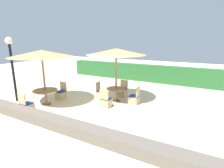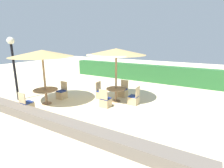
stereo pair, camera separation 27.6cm
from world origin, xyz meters
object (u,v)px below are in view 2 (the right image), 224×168
(patio_chair_center_west, at_px, (101,94))
(patio_chair_center_south, at_px, (105,102))
(patio_chair_front_left_north, at_px, (62,94))
(patio_chair_center_north, at_px, (123,92))
(patio_chair_front_left_south, at_px, (27,106))
(round_table_center, at_px, (116,91))
(parasol_front_left, at_px, (42,53))
(round_table_front_left, at_px, (46,92))
(parasol_center, at_px, (116,52))
(lamp_post, at_px, (13,56))
(patio_chair_center_east, at_px, (134,99))

(patio_chair_center_west, distance_m, patio_chair_center_south, 1.31)
(patio_chair_front_left_north, bearing_deg, patio_chair_center_north, -143.75)
(patio_chair_front_left_south, bearing_deg, round_table_center, 48.78)
(patio_chair_front_left_north, xyz_separation_m, round_table_center, (2.84, 1.10, 0.29))
(parasol_front_left, bearing_deg, round_table_front_left, -153.43)
(round_table_front_left, xyz_separation_m, patio_chair_front_left_north, (0.04, 1.02, -0.35))
(patio_chair_front_left_south, xyz_separation_m, patio_chair_center_south, (2.79, 2.27, 0.00))
(patio_chair_front_left_north, distance_m, patio_chair_center_south, 2.80)
(round_table_front_left, bearing_deg, parasol_center, 36.35)
(parasol_front_left, bearing_deg, patio_chair_front_left_south, -87.83)
(parasol_center, distance_m, round_table_center, 2.05)
(patio_chair_front_left_north, distance_m, patio_chair_front_left_south, 2.14)
(round_table_center, xyz_separation_m, patio_chair_center_west, (-0.94, -0.01, -0.29))
(patio_chair_front_left_north, relative_size, round_table_center, 0.91)
(lamp_post, height_order, patio_chair_center_west, lamp_post)
(round_table_front_left, distance_m, patio_chair_front_left_north, 1.08)
(lamp_post, height_order, patio_chair_center_north, lamp_post)
(patio_chair_front_left_south, bearing_deg, parasol_center, 48.78)
(patio_chair_front_left_north, bearing_deg, parasol_center, -158.87)
(lamp_post, xyz_separation_m, patio_chair_center_north, (4.60, 3.45, -2.09))
(lamp_post, relative_size, parasol_center, 1.11)
(parasol_front_left, bearing_deg, patio_chair_center_south, 22.08)
(lamp_post, relative_size, patio_chair_front_left_south, 3.57)
(patio_chair_front_left_south, xyz_separation_m, patio_chair_center_north, (2.77, 4.17, 0.00))
(lamp_post, distance_m, parasol_center, 5.30)
(parasol_front_left, bearing_deg, lamp_post, -167.52)
(parasol_front_left, relative_size, patio_chair_center_east, 3.22)
(patio_chair_front_left_north, xyz_separation_m, patio_chair_front_left_south, (0.00, -2.14, 0.00))
(patio_chair_center_south, bearing_deg, patio_chair_front_left_south, -140.91)
(lamp_post, relative_size, patio_chair_center_east, 3.57)
(parasol_front_left, height_order, patio_chair_center_south, parasol_front_left)
(round_table_center, distance_m, patio_chair_center_south, 1.01)
(lamp_post, distance_m, patio_chair_center_west, 4.95)
(patio_chair_front_left_north, distance_m, round_table_center, 3.05)
(parasol_front_left, distance_m, patio_chair_front_left_north, 2.50)
(patio_chair_center_west, height_order, patio_chair_center_north, same)
(patio_chair_center_west, xyz_separation_m, patio_chair_center_south, (0.89, -0.96, 0.00))
(patio_chair_front_left_north, height_order, parasol_center, parasol_center)
(round_table_front_left, bearing_deg, lamp_post, -167.52)
(round_table_center, height_order, patio_chair_center_west, patio_chair_center_west)
(lamp_post, distance_m, patio_chair_center_north, 6.12)
(round_table_front_left, distance_m, patio_chair_center_east, 4.46)
(patio_chair_center_north, bearing_deg, patio_chair_front_left_north, 36.25)
(parasol_front_left, distance_m, patio_chair_center_north, 4.74)
(round_table_center, xyz_separation_m, patio_chair_center_north, (-0.06, 0.94, -0.29))
(parasol_center, height_order, patio_chair_center_north, parasol_center)
(patio_chair_front_left_north, bearing_deg, round_table_center, -158.87)
(round_table_front_left, xyz_separation_m, patio_chair_center_west, (1.94, 2.11, -0.35))
(patio_chair_center_north, bearing_deg, patio_chair_center_west, 47.09)
(patio_chair_front_left_south, distance_m, patio_chair_center_north, 5.01)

